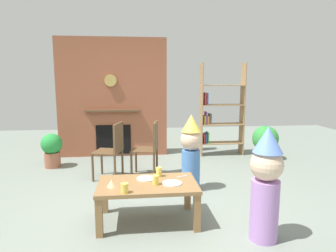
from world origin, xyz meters
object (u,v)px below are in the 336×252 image
at_px(paper_plate_rear, 172,183).
at_px(paper_cup_center, 156,180).
at_px(child_with_cone_hat, 266,181).
at_px(paper_cup_near_left, 125,188).
at_px(bookshelf, 218,114).
at_px(coffee_table, 148,189).
at_px(child_in_pink, 191,151).
at_px(paper_cup_near_right, 159,172).
at_px(dining_chair_left, 113,147).
at_px(birthday_cake_slice, 112,183).
at_px(potted_plant_tall, 265,140).
at_px(potted_plant_short, 52,149).
at_px(dining_chair_middle, 150,146).
at_px(paper_plate_front, 146,178).

bearing_deg(paper_plate_rear, paper_cup_center, -178.27).
bearing_deg(child_with_cone_hat, paper_plate_rear, -3.56).
bearing_deg(paper_cup_near_left, paper_plate_rear, 22.42).
bearing_deg(bookshelf, paper_cup_near_left, -120.81).
distance_m(coffee_table, child_in_pink, 1.12).
bearing_deg(paper_plate_rear, paper_cup_near_right, 115.29).
distance_m(child_with_cone_hat, dining_chair_left, 2.56).
height_order(birthday_cake_slice, potted_plant_tall, potted_plant_tall).
height_order(child_with_cone_hat, potted_plant_tall, child_with_cone_hat).
xyz_separation_m(paper_cup_near_left, child_with_cone_hat, (1.36, -0.24, 0.10)).
xyz_separation_m(bookshelf, child_with_cone_hat, (-0.48, -3.32, -0.27)).
relative_size(coffee_table, birthday_cake_slice, 10.84).
relative_size(paper_plate_rear, potted_plant_short, 0.35).
bearing_deg(child_with_cone_hat, paper_cup_near_left, 14.14).
xyz_separation_m(dining_chair_middle, potted_plant_tall, (2.33, 0.81, -0.12)).
bearing_deg(potted_plant_tall, paper_cup_near_right, -136.58).
height_order(paper_plate_front, potted_plant_short, potted_plant_short).
bearing_deg(potted_plant_short, paper_cup_near_right, -49.30).
bearing_deg(paper_cup_center, potted_plant_short, 126.42).
bearing_deg(paper_cup_near_left, dining_chair_middle, 79.23).
height_order(paper_plate_front, dining_chair_left, dining_chair_left).
relative_size(paper_cup_near_left, dining_chair_left, 0.11).
height_order(bookshelf, dining_chair_left, bookshelf).
xyz_separation_m(coffee_table, potted_plant_short, (-1.62, 2.25, -0.03)).
bearing_deg(paper_cup_near_right, child_with_cone_hat, -35.99).
distance_m(paper_plate_front, potted_plant_short, 2.66).
bearing_deg(child_with_cone_hat, potted_plant_short, -20.92).
relative_size(paper_plate_front, potted_plant_short, 0.34).
bearing_deg(paper_cup_near_left, child_in_pink, 52.17).
distance_m(coffee_table, paper_plate_rear, 0.28).
height_order(paper_cup_near_left, dining_chair_middle, dining_chair_middle).
xyz_separation_m(paper_plate_rear, dining_chair_left, (-0.74, 1.55, 0.06)).
bearing_deg(paper_cup_near_left, bookshelf, 59.19).
distance_m(dining_chair_middle, potted_plant_short, 1.87).
relative_size(bookshelf, paper_cup_center, 18.66).
relative_size(paper_cup_center, potted_plant_short, 0.17).
xyz_separation_m(paper_plate_front, potted_plant_short, (-1.61, 2.12, -0.11)).
height_order(paper_cup_near_right, potted_plant_short, potted_plant_short).
bearing_deg(paper_cup_near_right, birthday_cake_slice, -152.02).
distance_m(coffee_table, paper_cup_center, 0.16).
distance_m(coffee_table, child_with_cone_hat, 1.25).
relative_size(paper_cup_center, paper_plate_rear, 0.48).
bearing_deg(child_in_pink, paper_cup_near_right, -0.38).
xyz_separation_m(bookshelf, child_in_pink, (-0.94, -1.93, -0.30)).
height_order(paper_cup_center, child_in_pink, child_in_pink).
bearing_deg(paper_plate_rear, paper_plate_front, 145.98).
xyz_separation_m(paper_cup_near_right, dining_chair_left, (-0.62, 1.29, 0.01)).
xyz_separation_m(paper_cup_near_left, paper_cup_center, (0.33, 0.20, 0.00)).
bearing_deg(birthday_cake_slice, bookshelf, 55.62).
height_order(paper_cup_center, dining_chair_left, dining_chair_left).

